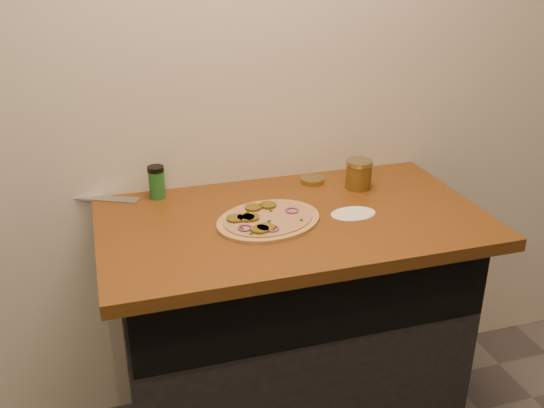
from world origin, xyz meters
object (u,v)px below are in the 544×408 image
object	(u,v)px
chefs_knife	(84,196)
salsa_jar	(359,174)
pizza	(267,220)
spice_shaker	(157,182)

from	to	relation	value
chefs_knife	salsa_jar	xyz separation A→B (m)	(0.91, -0.19, 0.04)
pizza	salsa_jar	size ratio (longest dim) A/B	4.25
pizza	chefs_knife	bearing A→B (deg)	146.18
chefs_knife	spice_shaker	size ratio (longest dim) A/B	2.78
pizza	chefs_knife	size ratio (longest dim) A/B	1.39
salsa_jar	spice_shaker	world-z (taller)	spice_shaker
chefs_knife	spice_shaker	xyz separation A→B (m)	(0.24, -0.07, 0.05)
pizza	salsa_jar	xyz separation A→B (m)	(0.38, 0.17, 0.04)
spice_shaker	salsa_jar	bearing A→B (deg)	-9.89
pizza	spice_shaker	distance (m)	0.42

